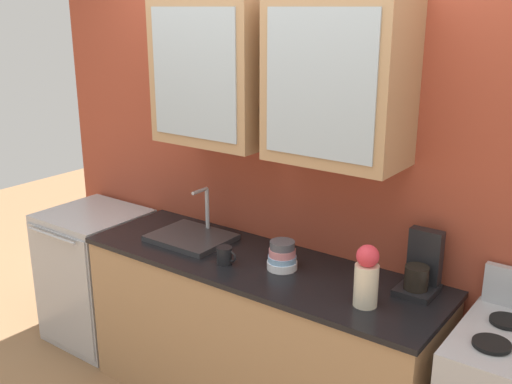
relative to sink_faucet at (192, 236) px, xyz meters
name	(u,v)px	position (x,y,z in m)	size (l,w,h in m)	color
back_wall_unit	(292,130)	(0.49, 0.27, 0.62)	(3.53, 0.46, 2.85)	#993D28
counter	(257,337)	(0.48, -0.03, -0.46)	(1.98, 0.62, 0.88)	#A87F56
sink_faucet	(192,236)	(0.00, 0.00, 0.00)	(0.44, 0.35, 0.28)	#2D2D30
bowl_stack	(282,256)	(0.63, -0.02, 0.05)	(0.15, 0.15, 0.15)	white
vase	(367,276)	(1.14, -0.12, 0.12)	(0.11, 0.11, 0.29)	beige
cup_near_sink	(225,255)	(0.36, -0.14, 0.02)	(0.12, 0.08, 0.09)	black
dishwasher	(97,276)	(-0.83, -0.03, -0.46)	(0.59, 0.61, 0.88)	#ADAFB5
coffee_maker	(421,269)	(1.28, 0.15, 0.09)	(0.17, 0.20, 0.29)	black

